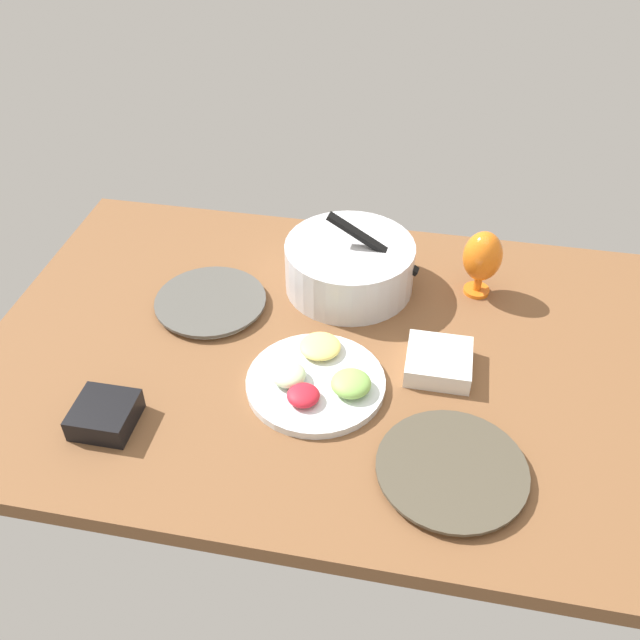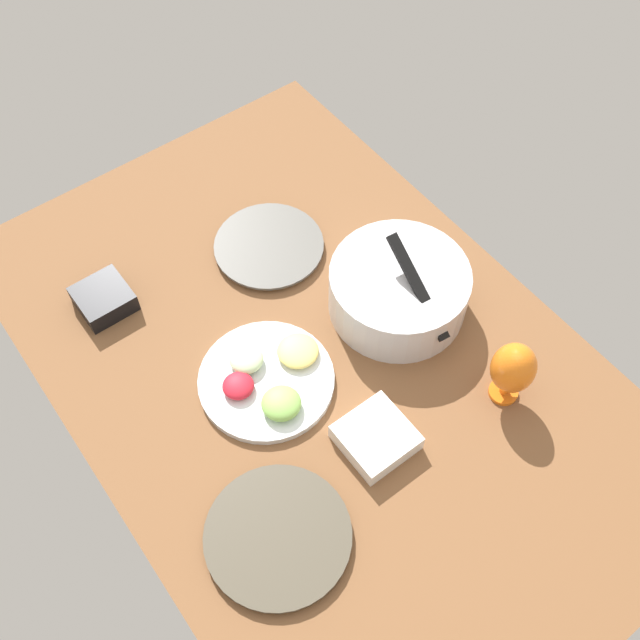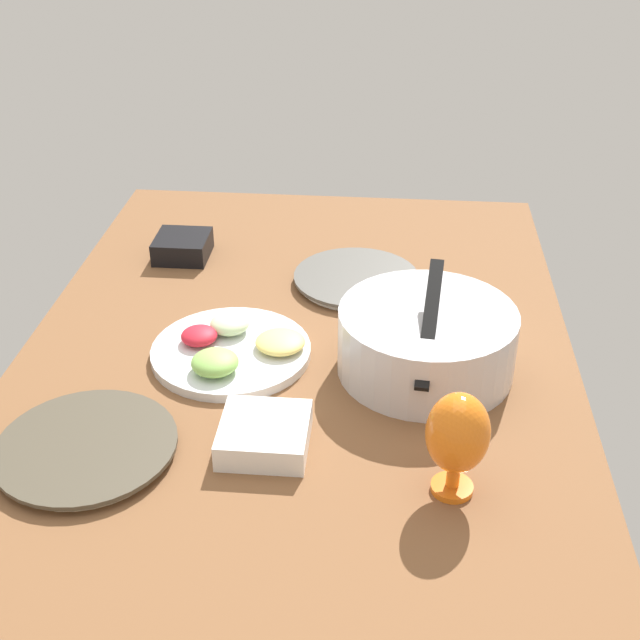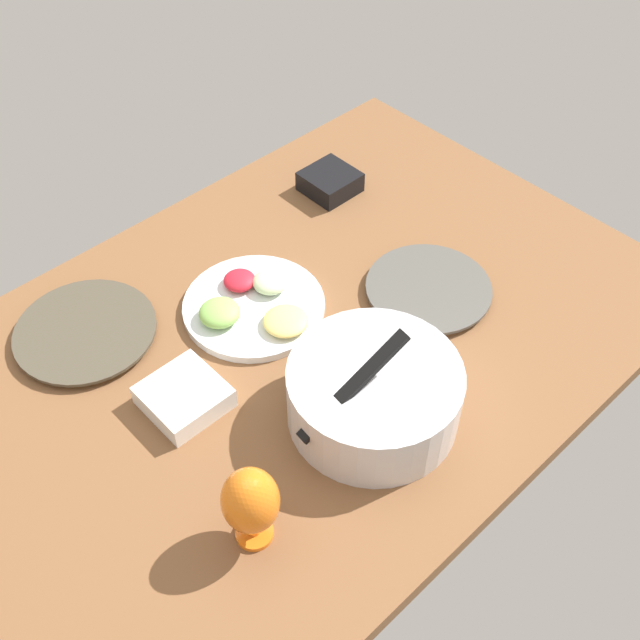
% 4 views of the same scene
% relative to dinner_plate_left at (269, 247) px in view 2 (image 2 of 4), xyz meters
% --- Properties ---
extents(ground_plane, '(1.60, 1.04, 0.04)m').
position_rel_dinner_plate_left_xyz_m(ground_plane, '(0.33, -0.10, -0.03)').
color(ground_plane, brown).
extents(dinner_plate_left, '(0.27, 0.27, 0.02)m').
position_rel_dinner_plate_left_xyz_m(dinner_plate_left, '(0.00, 0.00, 0.00)').
color(dinner_plate_left, silver).
rests_on(dinner_plate_left, ground_plane).
extents(dinner_plate_right, '(0.29, 0.29, 0.02)m').
position_rel_dinner_plate_left_xyz_m(dinner_plate_right, '(0.60, -0.40, 0.00)').
color(dinner_plate_right, beige).
rests_on(dinner_plate_right, ground_plane).
extents(mixing_bowl, '(0.33, 0.32, 0.20)m').
position_rel_dinner_plate_left_xyz_m(mixing_bowl, '(0.32, 0.14, 0.06)').
color(mixing_bowl, silver).
rests_on(mixing_bowl, ground_plane).
extents(fruit_platter, '(0.30, 0.30, 0.05)m').
position_rel_dinner_plate_left_xyz_m(fruit_platter, '(0.31, -0.21, 0.01)').
color(fruit_platter, silver).
rests_on(fruit_platter, ground_plane).
extents(hurricane_glass_orange, '(0.09, 0.09, 0.17)m').
position_rel_dinner_plate_left_xyz_m(hurricane_glass_orange, '(0.63, 0.18, 0.09)').
color(hurricane_glass_orange, orange).
rests_on(hurricane_glass_orange, ground_plane).
extents(square_bowl_black, '(0.12, 0.12, 0.05)m').
position_rel_dinner_plate_left_xyz_m(square_bowl_black, '(-0.09, -0.40, 0.02)').
color(square_bowl_black, black).
rests_on(square_bowl_black, ground_plane).
extents(square_bowl_white, '(0.14, 0.14, 0.05)m').
position_rel_dinner_plate_left_xyz_m(square_bowl_white, '(0.56, -0.12, 0.01)').
color(square_bowl_white, white).
rests_on(square_bowl_white, ground_plane).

